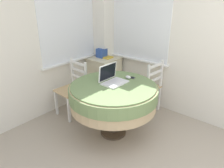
# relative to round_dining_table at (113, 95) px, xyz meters

# --- Properties ---
(corner_room_shell) EXTENTS (4.15, 4.60, 2.55)m
(corner_room_shell) POSITION_rel_round_dining_table_xyz_m (0.29, 0.17, 0.68)
(corner_room_shell) COLOR white
(corner_room_shell) RESTS_ON ground_plane
(round_dining_table) EXTENTS (1.17, 1.17, 0.74)m
(round_dining_table) POSITION_rel_round_dining_table_xyz_m (0.00, 0.00, 0.00)
(round_dining_table) COLOR #4C3D2D
(round_dining_table) RESTS_ON ground_plane
(laptop) EXTENTS (0.34, 0.26, 0.25)m
(laptop) POSITION_rel_round_dining_table_xyz_m (0.06, 0.07, 0.19)
(laptop) COLOR white
(laptop) RESTS_ON round_dining_table
(computer_mouse) EXTENTS (0.05, 0.09, 0.04)m
(computer_mouse) POSITION_rel_round_dining_table_xyz_m (0.31, -0.01, 0.16)
(computer_mouse) COLOR white
(computer_mouse) RESTS_ON round_dining_table
(cell_phone) EXTENTS (0.08, 0.11, 0.01)m
(cell_phone) POSITION_rel_round_dining_table_xyz_m (0.36, -0.03, 0.15)
(cell_phone) COLOR #2D2D33
(cell_phone) RESTS_ON round_dining_table
(dining_chair_near_back_window) EXTENTS (0.43, 0.41, 0.88)m
(dining_chair_near_back_window) POSITION_rel_round_dining_table_xyz_m (0.02, 0.85, -0.17)
(dining_chair_near_back_window) COLOR tan
(dining_chair_near_back_window) RESTS_ON ground_plane
(dining_chair_near_right_window) EXTENTS (0.43, 0.45, 0.88)m
(dining_chair_near_right_window) POSITION_rel_round_dining_table_xyz_m (0.85, -0.00, -0.17)
(dining_chair_near_right_window) COLOR tan
(dining_chair_near_right_window) RESTS_ON ground_plane
(corner_cabinet) EXTENTS (0.51, 0.50, 0.75)m
(corner_cabinet) POSITION_rel_round_dining_table_xyz_m (0.84, 0.92, -0.23)
(corner_cabinet) COLOR beige
(corner_cabinet) RESTS_ON ground_plane
(storage_box) EXTENTS (0.16, 0.15, 0.16)m
(storage_box) POSITION_rel_round_dining_table_xyz_m (0.84, 0.99, 0.23)
(storage_box) COLOR #2D4C93
(storage_box) RESTS_ON corner_cabinet
(book_on_cabinet) EXTENTS (0.16, 0.18, 0.02)m
(book_on_cabinet) POSITION_rel_round_dining_table_xyz_m (0.87, 0.88, 0.16)
(book_on_cabinet) COLOR gold
(book_on_cabinet) RESTS_ON corner_cabinet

